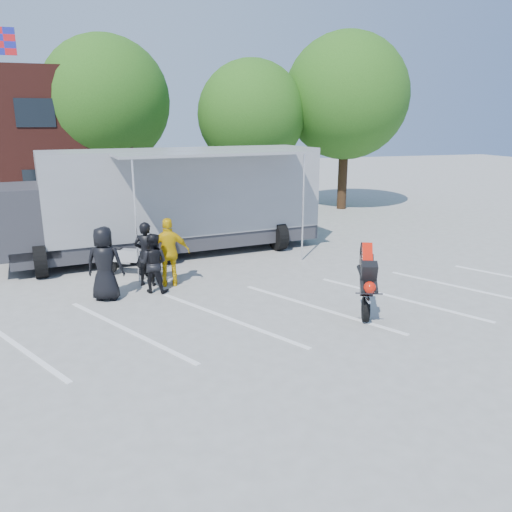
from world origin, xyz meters
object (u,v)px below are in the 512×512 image
tree_mid (251,115)px  tree_right (346,97)px  tree_left (106,101)px  spectator_leather_a (105,264)px  parked_motorcycle (130,276)px  spectator_hivis (169,252)px  spectator_leather_b (146,254)px  stunt_bike_rider (362,312)px  transporter_truck (173,253)px  spectator_leather_c (153,263)px

tree_mid → tree_right: 5.11m
tree_left → spectator_leather_a: bearing=-92.7°
tree_right → parked_motorcycle: size_ratio=4.38×
tree_left → spectator_leather_a: size_ratio=4.30×
tree_mid → spectator_hivis: size_ratio=3.82×
tree_right → spectator_leather_b: size_ratio=4.81×
spectator_leather_b → tree_mid: bearing=-99.7°
stunt_bike_rider → spectator_leather_b: bearing=166.2°
transporter_truck → tree_left: bearing=94.8°
tree_mid → parked_motorcycle: bearing=-125.4°
tree_mid → transporter_truck: (-5.20, -7.39, -4.94)m
transporter_truck → spectator_leather_c: bearing=-112.5°
tree_left → tree_right: (12.00, -1.50, 0.31)m
spectator_hivis → stunt_bike_rider: bearing=147.8°
tree_mid → spectator_leather_a: tree_mid is taller
tree_right → spectator_leather_a: tree_right is taller
tree_right → spectator_leather_c: size_ratio=5.40×
stunt_bike_rider → spectator_leather_a: spectator_leather_a is taller
spectator_leather_a → transporter_truck: bearing=-101.3°
transporter_truck → stunt_bike_rider: 8.10m
tree_right → parked_motorcycle: bearing=-142.3°
tree_mid → tree_right: tree_right is taller
tree_mid → tree_right: size_ratio=0.84×
tree_left → spectator_leather_c: bearing=-86.8°
parked_motorcycle → spectator_leather_c: spectator_leather_c is taller
spectator_leather_b → spectator_leather_a: bearing=58.5°
parked_motorcycle → tree_right: bearing=-26.0°
tree_mid → transporter_truck: 10.30m
stunt_bike_rider → spectator_leather_b: (-4.99, 3.75, 0.95)m
transporter_truck → spectator_hivis: spectator_hivis is taller
parked_motorcycle → spectator_leather_c: (0.58, -1.76, 0.84)m
spectator_leather_a → parked_motorcycle: bearing=-91.7°
tree_right → transporter_truck: 13.64m
transporter_truck → spectator_leather_c: transporter_truck is taller
stunt_bike_rider → tree_mid: bearing=107.5°
tree_left → transporter_truck: size_ratio=0.74×
tree_right → spectator_hivis: bearing=-135.7°
spectator_leather_a → spectator_hivis: bearing=-142.2°
transporter_truck → spectator_leather_a: (-2.39, -4.31, 1.00)m
spectator_leather_b → spectator_leather_c: (0.13, -0.64, -0.10)m
stunt_bike_rider → tree_left: bearing=132.8°
tree_right → transporter_truck: (-10.20, -6.89, -5.88)m
transporter_truck → spectator_leather_a: spectator_leather_a is taller
parked_motorcycle → spectator_leather_a: bearing=-173.2°
tree_left → stunt_bike_rider: (5.55, -15.57, -5.57)m
tree_left → spectator_leather_c: tree_left is taller
tree_right → transporter_truck: tree_right is taller
spectator_leather_a → spectator_hivis: (1.80, 0.66, 0.00)m
parked_motorcycle → transporter_truck: bearing=-9.9°
stunt_bike_rider → spectator_leather_c: bearing=170.5°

